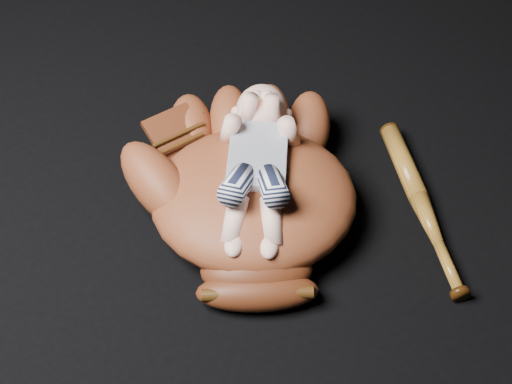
% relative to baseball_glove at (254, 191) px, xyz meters
% --- Properties ---
extents(baseball_glove, '(0.57, 0.62, 0.17)m').
position_rel_baseball_glove_xyz_m(baseball_glove, '(0.00, 0.00, 0.00)').
color(baseball_glove, '#612914').
rests_on(baseball_glove, ground).
extents(newborn_baby, '(0.21, 0.39, 0.15)m').
position_rel_baseball_glove_xyz_m(newborn_baby, '(0.00, 0.01, 0.05)').
color(newborn_baby, '#F0B39B').
rests_on(newborn_baby, baseball_glove).
extents(baseball_bat, '(0.18, 0.40, 0.04)m').
position_rel_baseball_glove_xyz_m(baseball_bat, '(0.31, 0.07, -0.06)').
color(baseball_bat, brown).
rests_on(baseball_bat, ground).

